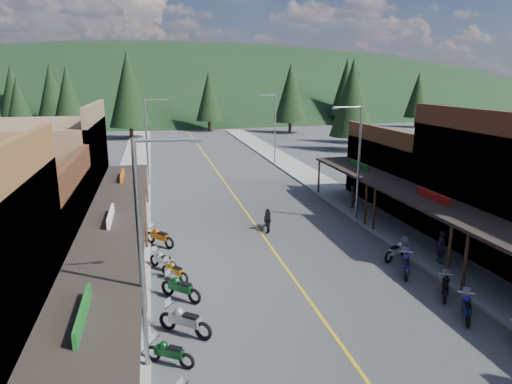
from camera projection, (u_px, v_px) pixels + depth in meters
ground at (293, 277)px, 22.99m from camera, size 220.00×220.00×0.00m
centerline at (228, 187)px, 41.91m from camera, size 0.15×90.00×0.01m
sidewalk_west at (131, 192)px, 40.04m from camera, size 3.40×94.00×0.15m
sidewalk_east at (318, 182)px, 43.75m from camera, size 3.40×94.00×0.15m
shop_west_3 at (42, 176)px, 29.88m from camera, size 10.90×10.20×8.20m
shop_east_2 at (511, 188)px, 26.68m from camera, size 10.90×9.00×8.20m
shop_east_3 at (418, 172)px, 36.00m from camera, size 10.90×10.20×6.20m
streetlight_0 at (145, 247)px, 14.74m from camera, size 2.16×0.18×8.00m
streetlight_1 at (148, 138)px, 41.24m from camera, size 2.16×0.18×8.00m
streetlight_2 at (357, 158)px, 30.96m from camera, size 2.16×0.18×8.00m
streetlight_3 at (274, 126)px, 51.78m from camera, size 2.16×0.18×8.00m
ridge_hill at (172, 108)px, 150.73m from camera, size 310.00×140.00×60.00m
pine_1 at (52, 92)px, 82.34m from camera, size 5.88×5.88×12.50m
pine_2 at (129, 89)px, 73.79m from camera, size 6.72×6.72×14.00m
pine_3 at (209, 96)px, 84.72m from camera, size 5.04×5.04×11.00m
pine_4 at (291, 93)px, 81.85m from camera, size 5.88×5.88×12.50m
pine_5 at (346, 87)px, 96.44m from camera, size 6.72×6.72×14.00m
pine_6 at (418, 95)px, 91.79m from camera, size 5.04×5.04×11.00m
pine_7 at (13, 92)px, 86.31m from camera, size 5.88×5.88×12.50m
pine_8 at (20, 111)px, 54.69m from camera, size 4.48×4.48×10.00m
pine_9 at (357, 101)px, 69.14m from camera, size 4.93×4.93×10.80m
pine_10 at (68, 100)px, 64.81m from camera, size 5.38×5.38×11.60m
pine_11 at (352, 98)px, 61.47m from camera, size 5.82×5.82×12.40m
bike_west_5 at (169, 351)px, 15.83m from camera, size 1.92×1.54×1.08m
bike_west_6 at (185, 320)px, 17.68m from camera, size 2.32×2.07×1.34m
bike_west_7 at (181, 287)px, 20.54m from camera, size 2.09×2.06×1.26m
bike_west_8 at (175, 270)px, 22.56m from camera, size 1.62×1.85×1.06m
bike_west_9 at (163, 260)px, 23.80m from camera, size 1.76×1.92×1.12m
bike_west_10 at (159, 236)px, 27.12m from camera, size 2.07×2.18×1.29m
bike_east_5 at (467, 307)px, 18.91m from camera, size 1.55×1.99×1.11m
bike_east_6 at (445, 286)px, 20.78m from camera, size 1.62×1.94×1.10m
bike_east_7 at (406, 264)px, 23.13m from camera, size 1.63×2.26×1.24m
bike_east_8 at (397, 250)px, 25.09m from camera, size 2.15×1.50×1.17m
rider_on_bike at (267, 221)px, 30.14m from camera, size 0.89×2.03×1.50m
pedestrian_east_a at (441, 247)px, 24.25m from camera, size 0.45×0.67×1.77m
pedestrian_east_b at (352, 196)px, 34.69m from camera, size 0.94×0.72×1.72m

